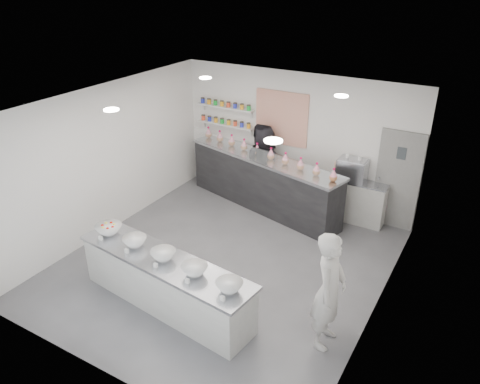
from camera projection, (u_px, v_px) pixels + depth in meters
name	position (u px, v px, depth m)	size (l,w,h in m)	color
floor	(225.00, 264.00, 8.68)	(6.00, 6.00, 0.00)	#515156
ceiling	(222.00, 106.00, 7.37)	(6.00, 6.00, 0.00)	white
back_wall	(295.00, 140.00, 10.35)	(5.50, 5.50, 0.00)	white
left_wall	(106.00, 161.00, 9.27)	(6.00, 6.00, 0.00)	white
right_wall	(384.00, 233.00, 6.78)	(6.00, 6.00, 0.00)	white
back_door	(397.00, 181.00, 9.49)	(0.88, 0.04, 2.10)	gray
pattern_panel	(281.00, 118.00, 10.29)	(1.25, 0.03, 1.20)	#D54B26
jar_shelf_lower	(226.00, 124.00, 11.02)	(1.45, 0.22, 0.04)	silver
jar_shelf_upper	(226.00, 107.00, 10.84)	(1.45, 0.22, 0.04)	silver
preserve_jars	(225.00, 113.00, 10.88)	(1.45, 0.10, 0.56)	#FB502C
downlight_0	(111.00, 110.00, 7.23)	(0.24, 0.24, 0.02)	white
downlight_1	(273.00, 141.00, 5.96)	(0.24, 0.24, 0.02)	white
downlight_2	(205.00, 78.00, 9.25)	(0.24, 0.24, 0.02)	white
downlight_3	(341.00, 96.00, 7.98)	(0.24, 0.24, 0.02)	white
prep_counter	(165.00, 283.00, 7.45)	(3.23, 0.73, 0.88)	beige
back_bar	(263.00, 182.00, 10.46)	(3.92, 0.72, 1.22)	black
sneeze_guard	(253.00, 154.00, 9.90)	(3.87, 0.02, 0.33)	white
espresso_ledge	(355.00, 201.00, 9.94)	(1.26, 0.40, 0.93)	beige
espresso_machine	(352.00, 170.00, 9.70)	(0.60, 0.41, 0.46)	#93969E
cup_stacks	(340.00, 169.00, 9.84)	(0.24, 0.24, 0.37)	tan
prep_bowls	(163.00, 255.00, 7.22)	(3.00, 0.50, 0.16)	white
label_cards	(144.00, 276.00, 6.81)	(2.66, 0.04, 0.07)	white
cookie_bags	(264.00, 151.00, 10.14)	(3.76, 0.16, 0.28)	pink
woman_prep	(329.00, 291.00, 6.51)	(0.66, 0.44, 1.82)	silver
staff_left	(259.00, 163.00, 10.63)	(0.91, 0.71, 1.86)	black
staff_right	(263.00, 165.00, 10.58)	(0.89, 0.58, 1.83)	black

